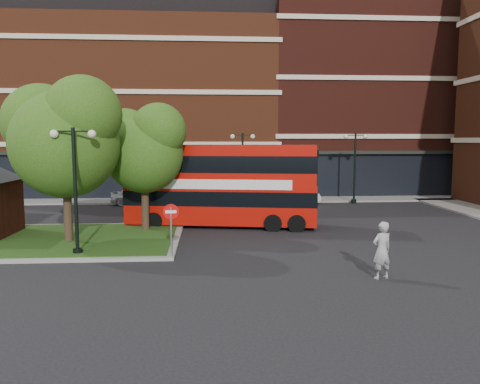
{
  "coord_description": "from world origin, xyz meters",
  "views": [
    {
      "loc": [
        -0.36,
        -18.07,
        4.53
      ],
      "look_at": [
        1.15,
        4.49,
        2.0
      ],
      "focal_mm": 35.0,
      "sensor_mm": 36.0,
      "label": 1
    }
  ],
  "objects": [
    {
      "name": "lamp_island",
      "position": [
        -5.5,
        0.2,
        2.83
      ],
      "size": [
        1.72,
        0.36,
        5.0
      ],
      "color": "black",
      "rests_on": "ground"
    },
    {
      "name": "woman",
      "position": [
        5.26,
        -3.5,
        0.95
      ],
      "size": [
        0.79,
        0.64,
        1.9
      ],
      "primitive_type": "imported",
      "rotation": [
        0.0,
        0.0,
        3.44
      ],
      "color": "#969698",
      "rests_on": "ground"
    },
    {
      "name": "car_white",
      "position": [
        5.35,
        14.5,
        0.7
      ],
      "size": [
        4.27,
        1.56,
        1.4
      ],
      "primitive_type": "imported",
      "rotation": [
        0.0,
        0.0,
        1.55
      ],
      "color": "silver",
      "rests_on": "ground"
    },
    {
      "name": "terrace_far_right",
      "position": [
        14.0,
        24.0,
        8.0
      ],
      "size": [
        18.0,
        12.0,
        16.0
      ],
      "primitive_type": "cube",
      "color": "#471911",
      "rests_on": "ground"
    },
    {
      "name": "pavement_far",
      "position": [
        0.0,
        16.5,
        0.06
      ],
      "size": [
        44.0,
        3.0,
        0.12
      ],
      "primitive_type": "cube",
      "color": "slate",
      "rests_on": "ground"
    },
    {
      "name": "tree_island_east",
      "position": [
        -3.58,
        5.06,
        4.24
      ],
      "size": [
        4.46,
        3.9,
        6.29
      ],
      "color": "#2D2116",
      "rests_on": "ground"
    },
    {
      "name": "lamp_far_right",
      "position": [
        10.0,
        14.5,
        2.83
      ],
      "size": [
        1.72,
        0.36,
        5.0
      ],
      "color": "black",
      "rests_on": "ground"
    },
    {
      "name": "tree_island_west",
      "position": [
        -6.6,
        2.58,
        4.79
      ],
      "size": [
        5.4,
        4.71,
        7.21
      ],
      "color": "#2D2116",
      "rests_on": "ground"
    },
    {
      "name": "traffic_island",
      "position": [
        -8.0,
        3.0,
        0.07
      ],
      "size": [
        12.6,
        7.6,
        0.15
      ],
      "color": "gray",
      "rests_on": "ground"
    },
    {
      "name": "terrace_far_left",
      "position": [
        -8.0,
        24.0,
        7.0
      ],
      "size": [
        26.0,
        12.0,
        14.0
      ],
      "primitive_type": "cube",
      "color": "brown",
      "rests_on": "ground"
    },
    {
      "name": "no_entry_sign",
      "position": [
        -1.8,
        -0.5,
        1.51
      ],
      "size": [
        0.59,
        0.07,
        2.12
      ],
      "rotation": [
        0.0,
        0.0,
        0.02
      ],
      "color": "slate",
      "rests_on": "ground"
    },
    {
      "name": "lamp_far_left",
      "position": [
        2.0,
        14.5,
        2.83
      ],
      "size": [
        1.72,
        0.36,
        5.0
      ],
      "color": "black",
      "rests_on": "ground"
    },
    {
      "name": "car_silver",
      "position": [
        -5.14,
        14.5,
        0.67
      ],
      "size": [
        4.09,
        2.09,
        1.33
      ],
      "primitive_type": "imported",
      "rotation": [
        0.0,
        0.0,
        1.43
      ],
      "color": "#9E9FA4",
      "rests_on": "ground"
    },
    {
      "name": "bus",
      "position": [
        0.29,
        6.22,
        2.46
      ],
      "size": [
        10.05,
        3.92,
        3.75
      ],
      "rotation": [
        0.0,
        0.0,
        -0.18
      ],
      "color": "#AB0F06",
      "rests_on": "ground"
    },
    {
      "name": "ground",
      "position": [
        0.0,
        0.0,
        0.0
      ],
      "size": [
        120.0,
        120.0,
        0.0
      ],
      "primitive_type": "plane",
      "color": "black",
      "rests_on": "ground"
    }
  ]
}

